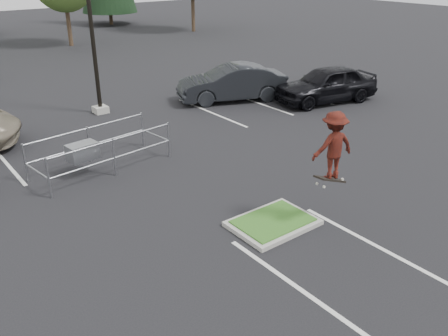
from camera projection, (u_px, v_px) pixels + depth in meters
ground at (273, 225)px, 12.59m from camera, size 120.00×120.00×0.00m
grass_median at (273, 222)px, 12.56m from camera, size 2.20×1.60×0.16m
stall_lines at (124, 165)px, 16.20m from camera, size 22.62×17.60×0.01m
light_pole at (89, 8)px, 19.67m from camera, size 0.70×0.60×10.12m
cart_corral at (87, 150)px, 15.28m from camera, size 4.68×2.18×1.28m
skateboarder at (333, 146)px, 11.78m from camera, size 1.25×0.89×2.05m
car_r_charc at (232, 83)px, 23.07m from camera, size 5.54×3.62×1.72m
car_r_black at (327, 84)px, 22.85m from camera, size 5.41×3.06×1.74m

